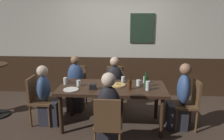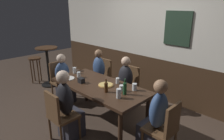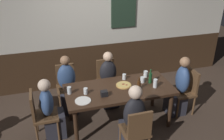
{
  "view_description": "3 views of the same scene",
  "coord_description": "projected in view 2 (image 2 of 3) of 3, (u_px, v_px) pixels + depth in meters",
  "views": [
    {
      "loc": [
        0.24,
        -3.52,
        1.94
      ],
      "look_at": [
        -0.0,
        -0.01,
        1.04
      ],
      "focal_mm": 34.11,
      "sensor_mm": 36.0,
      "label": 1
    },
    {
      "loc": [
        2.47,
        -2.19,
        2.12
      ],
      "look_at": [
        0.24,
        0.08,
        1.06
      ],
      "focal_mm": 31.84,
      "sensor_mm": 36.0,
      "label": 2
    },
    {
      "loc": [
        -1.17,
        -3.5,
        2.93
      ],
      "look_at": [
        -0.13,
        0.0,
        1.11
      ],
      "focal_mm": 39.91,
      "sensor_mm": 36.0,
      "label": 3
    }
  ],
  "objects": [
    {
      "name": "beer_bottle_green",
      "position": [
        125.0,
        88.0,
        3.16
      ],
      "size": [
        0.06,
        0.06,
        0.26
      ],
      "color": "#194723",
      "rests_on": "dining_table"
    },
    {
      "name": "chair_mid_far",
      "position": [
        129.0,
        85.0,
        4.21
      ],
      "size": [
        0.4,
        0.4,
        0.88
      ],
      "color": "brown",
      "rests_on": "ground_plane"
    },
    {
      "name": "chair_head_west",
      "position": [
        60.0,
        79.0,
        4.54
      ],
      "size": [
        0.4,
        0.4,
        0.88
      ],
      "color": "brown",
      "rests_on": "ground_plane"
    },
    {
      "name": "person_head_east",
      "position": [
        155.0,
        123.0,
        2.86
      ],
      "size": [
        0.37,
        0.34,
        1.17
      ],
      "color": "#2D2D38",
      "rests_on": "ground_plane"
    },
    {
      "name": "plate_white_large",
      "position": [
        68.0,
        78.0,
        3.86
      ],
      "size": [
        0.25,
        0.25,
        0.01
      ],
      "primitive_type": "cylinder",
      "color": "white",
      "rests_on": "dining_table"
    },
    {
      "name": "chair_mid_near",
      "position": [
        59.0,
        114.0,
        3.07
      ],
      "size": [
        0.4,
        0.4,
        0.88
      ],
      "color": "brown",
      "rests_on": "ground_plane"
    },
    {
      "name": "tumbler_short",
      "position": [
        122.0,
        88.0,
        3.3
      ],
      "size": [
        0.08,
        0.08,
        0.1
      ],
      "color": "silver",
      "rests_on": "dining_table"
    },
    {
      "name": "highball_clear",
      "position": [
        119.0,
        94.0,
        3.05
      ],
      "size": [
        0.07,
        0.07,
        0.15
      ],
      "color": "silver",
      "rests_on": "dining_table"
    },
    {
      "name": "pint_glass_pale",
      "position": [
        79.0,
        75.0,
        3.93
      ],
      "size": [
        0.07,
        0.07,
        0.1
      ],
      "color": "silver",
      "rests_on": "dining_table"
    },
    {
      "name": "wall_back",
      "position": [
        153.0,
        42.0,
        4.5
      ],
      "size": [
        6.4,
        0.13,
        2.6
      ],
      "color": "#3D2819",
      "rests_on": "ground_plane"
    },
    {
      "name": "person_mid_far",
      "position": [
        124.0,
        88.0,
        4.11
      ],
      "size": [
        0.34,
        0.37,
        1.13
      ],
      "color": "#2D2D38",
      "rests_on": "ground_plane"
    },
    {
      "name": "side_bar_table",
      "position": [
        48.0,
        63.0,
        5.29
      ],
      "size": [
        0.56,
        0.56,
        1.05
      ],
      "color": "black",
      "rests_on": "ground_plane"
    },
    {
      "name": "pizza",
      "position": [
        106.0,
        85.0,
        3.54
      ],
      "size": [
        0.27,
        0.27,
        0.03
      ],
      "color": "tan",
      "rests_on": "dining_table"
    },
    {
      "name": "person_left_far",
      "position": [
        98.0,
        78.0,
        4.65
      ],
      "size": [
        0.34,
        0.37,
        1.14
      ],
      "color": "#2D2D38",
      "rests_on": "ground_plane"
    },
    {
      "name": "dining_table",
      "position": [
        99.0,
        89.0,
        3.59
      ],
      "size": [
        1.86,
        0.85,
        0.74
      ],
      "color": "#382316",
      "rests_on": "ground_plane"
    },
    {
      "name": "pint_glass_stout",
      "position": [
        118.0,
        81.0,
        3.62
      ],
      "size": [
        0.07,
        0.07,
        0.1
      ],
      "color": "silver",
      "rests_on": "dining_table"
    },
    {
      "name": "person_mid_near",
      "position": [
        68.0,
        110.0,
        3.18
      ],
      "size": [
        0.34,
        0.37,
        1.18
      ],
      "color": "#2D2D38",
      "rests_on": "ground_plane"
    },
    {
      "name": "beer_glass_half",
      "position": [
        75.0,
        71.0,
        4.16
      ],
      "size": [
        0.07,
        0.07,
        0.12
      ],
      "color": "silver",
      "rests_on": "dining_table"
    },
    {
      "name": "ground_plane",
      "position": [
        100.0,
        121.0,
        3.8
      ],
      "size": [
        12.0,
        12.0,
        0.0
      ],
      "primitive_type": "plane",
      "color": "#423328"
    },
    {
      "name": "beer_bottle_brown",
      "position": [
        106.0,
        87.0,
        3.25
      ],
      "size": [
        0.06,
        0.06,
        0.23
      ],
      "color": "#42230F",
      "rests_on": "dining_table"
    },
    {
      "name": "person_head_west",
      "position": [
        64.0,
        82.0,
        4.44
      ],
      "size": [
        0.37,
        0.34,
        1.1
      ],
      "color": "#2D2D38",
      "rests_on": "ground_plane"
    },
    {
      "name": "chair_head_east",
      "position": [
        165.0,
        127.0,
        2.75
      ],
      "size": [
        0.4,
        0.4,
        0.88
      ],
      "color": "brown",
      "rests_on": "ground_plane"
    },
    {
      "name": "chair_left_far",
      "position": [
        103.0,
        75.0,
        4.75
      ],
      "size": [
        0.4,
        0.4,
        0.88
      ],
      "color": "brown",
      "rests_on": "ground_plane"
    },
    {
      "name": "bar_stool",
      "position": [
        35.0,
        63.0,
        5.5
      ],
      "size": [
        0.34,
        0.34,
        0.72
      ],
      "color": "#513521",
      "rests_on": "ground_plane"
    },
    {
      "name": "condiment_caddy",
      "position": [
        81.0,
        80.0,
        3.65
      ],
      "size": [
        0.11,
        0.09,
        0.09
      ],
      "primitive_type": "cube",
      "color": "black",
      "rests_on": "dining_table"
    },
    {
      "name": "pint_glass_amber",
      "position": [
        135.0,
        87.0,
        3.33
      ],
      "size": [
        0.08,
        0.08,
        0.12
      ],
      "color": "silver",
      "rests_on": "dining_table"
    }
  ]
}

